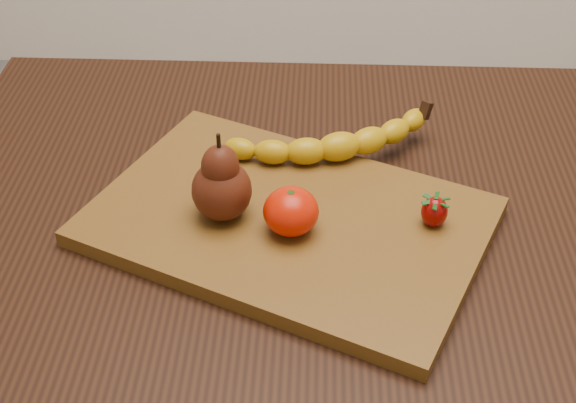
{
  "coord_description": "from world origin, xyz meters",
  "views": [
    {
      "loc": [
        -0.0,
        -0.8,
        1.37
      ],
      "look_at": [
        -0.03,
        -0.06,
        0.8
      ],
      "focal_mm": 50.0,
      "sensor_mm": 36.0,
      "label": 1
    }
  ],
  "objects_px": {
    "table": "(315,254)",
    "cutting_board": "(288,221)",
    "pear": "(221,176)",
    "mandarin": "(291,211)"
  },
  "relations": [
    {
      "from": "table",
      "to": "cutting_board",
      "type": "bearing_deg",
      "value": -117.48
    },
    {
      "from": "pear",
      "to": "mandarin",
      "type": "height_order",
      "value": "pear"
    },
    {
      "from": "table",
      "to": "mandarin",
      "type": "distance_m",
      "value": 0.17
    },
    {
      "from": "cutting_board",
      "to": "pear",
      "type": "bearing_deg",
      "value": -154.6
    },
    {
      "from": "cutting_board",
      "to": "mandarin",
      "type": "bearing_deg",
      "value": -56.42
    },
    {
      "from": "pear",
      "to": "mandarin",
      "type": "bearing_deg",
      "value": -17.61
    },
    {
      "from": "table",
      "to": "mandarin",
      "type": "xyz_separation_m",
      "value": [
        -0.03,
        -0.09,
        0.14
      ]
    },
    {
      "from": "table",
      "to": "cutting_board",
      "type": "distance_m",
      "value": 0.13
    },
    {
      "from": "table",
      "to": "mandarin",
      "type": "bearing_deg",
      "value": -107.48
    },
    {
      "from": "pear",
      "to": "cutting_board",
      "type": "bearing_deg",
      "value": 1.08
    }
  ]
}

